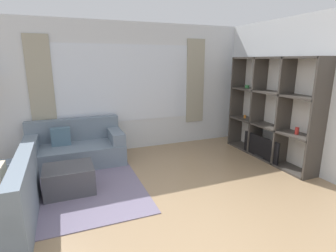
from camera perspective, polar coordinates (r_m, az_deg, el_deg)
name	(u,v)px	position (r m, az deg, el deg)	size (l,w,h in m)	color
ground_plane	(202,242)	(3.16, 7.34, -23.85)	(16.00, 16.00, 0.00)	#9E7F5B
wall_back	(126,88)	(5.70, -9.13, 8.17)	(6.51, 0.11, 2.70)	silver
wall_right	(285,92)	(5.53, 24.04, 6.87)	(0.07, 4.55, 2.70)	silver
area_rug	(60,193)	(4.34, -22.42, -13.41)	(2.44, 2.10, 0.01)	slate
shelving_unit	(271,111)	(5.52, 21.58, 3.00)	(0.38, 2.14, 2.00)	silver
couch_main	(76,149)	(5.31, -19.44, -4.65)	(1.74, 0.90, 0.82)	slate
ottoman	(69,179)	(4.27, -20.69, -10.79)	(0.71, 0.58, 0.41)	#47474C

